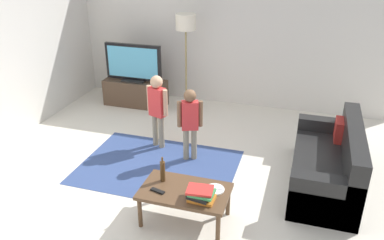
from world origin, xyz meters
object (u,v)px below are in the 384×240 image
(coffee_table, at_px, (185,194))
(plate, at_px, (215,189))
(tv, at_px, (133,63))
(bottle, at_px, (163,171))
(floor_lamp, at_px, (186,27))
(child_center, at_px, (190,118))
(book_stack, at_px, (201,194))
(tv_remote, at_px, (158,191))
(tv_stand, at_px, (136,93))
(couch, at_px, (331,166))
(child_near_tv, at_px, (157,105))

(coffee_table, height_order, plate, plate)
(tv, bearing_deg, coffee_table, -56.38)
(bottle, bearing_deg, floor_lamp, 103.06)
(child_center, distance_m, plate, 1.45)
(book_stack, xyz_separation_m, tv_remote, (-0.50, -0.00, -0.06))
(tv_stand, distance_m, coffee_table, 3.63)
(couch, height_order, floor_lamp, floor_lamp)
(tv, bearing_deg, child_center, -45.30)
(floor_lamp, xyz_separation_m, tv_remote, (0.73, -3.30, -1.11))
(couch, height_order, book_stack, couch)
(book_stack, distance_m, bottle, 0.57)
(bottle, relative_size, tv_remote, 1.84)
(floor_lamp, height_order, coffee_table, floor_lamp)
(tv, distance_m, child_near_tv, 1.77)
(child_center, bearing_deg, couch, -3.47)
(tv_remote, bearing_deg, tv_stand, 133.15)
(child_center, height_order, book_stack, child_center)
(floor_lamp, relative_size, coffee_table, 1.78)
(child_near_tv, bearing_deg, book_stack, -55.48)
(bottle, xyz_separation_m, plate, (0.62, 0.00, -0.12))
(tv_stand, height_order, child_center, child_center)
(child_near_tv, bearing_deg, couch, -7.82)
(floor_lamp, height_order, tv_remote, floor_lamp)
(floor_lamp, distance_m, coffee_table, 3.53)
(tv, relative_size, child_near_tv, 0.95)
(coffee_table, bearing_deg, plate, 17.34)
(tv_remote, xyz_separation_m, plate, (0.60, 0.22, -0.00))
(floor_lamp, distance_m, child_center, 2.13)
(floor_lamp, height_order, child_center, floor_lamp)
(tv_stand, bearing_deg, child_center, -45.66)
(floor_lamp, xyz_separation_m, bottle, (0.71, -3.08, -0.99))
(child_near_tv, relative_size, child_center, 1.06)
(book_stack, bearing_deg, coffee_table, 151.60)
(child_near_tv, height_order, plate, child_near_tv)
(child_center, distance_m, tv_remote, 1.49)
(floor_lamp, distance_m, tv_remote, 3.56)
(child_center, bearing_deg, tv_remote, -86.73)
(tv_stand, distance_m, bottle, 3.40)
(book_stack, xyz_separation_m, bottle, (-0.52, 0.22, 0.07))
(coffee_table, bearing_deg, tv, 123.62)
(couch, bearing_deg, tv_remote, -144.15)
(couch, distance_m, coffee_table, 2.02)
(tv, relative_size, plate, 5.00)
(bottle, height_order, plate, bottle)
(tv, distance_m, bottle, 3.38)
(tv_stand, bearing_deg, tv_remote, -61.36)
(child_center, relative_size, tv_remote, 6.42)
(bottle, relative_size, plate, 1.42)
(tv_stand, relative_size, child_center, 1.10)
(book_stack, relative_size, tv_remote, 1.85)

